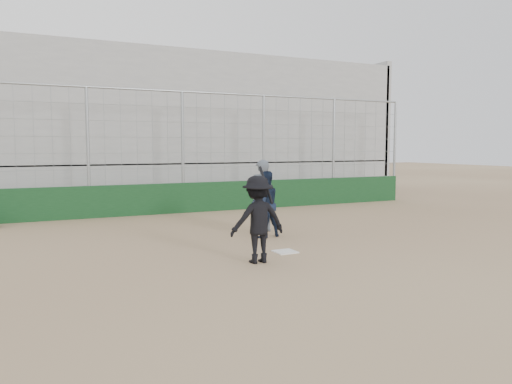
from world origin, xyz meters
name	(u,v)px	position (x,y,z in m)	size (l,w,h in m)	color
ground	(285,252)	(0.00, 0.00, 0.00)	(90.00, 90.00, 0.00)	brown
home_plate	(285,252)	(0.00, 0.00, 0.01)	(0.44, 0.44, 0.02)	white
backstop	(183,184)	(0.00, 7.00, 0.96)	(18.10, 0.25, 4.04)	#103417
bleachers	(147,129)	(0.00, 11.95, 2.92)	(20.25, 6.70, 6.98)	gray
batter_at_plate	(258,219)	(-0.91, -0.57, 0.83)	(1.09, 0.76, 1.82)	black
catcher_crouched	(266,215)	(0.40, 1.69, 0.55)	(0.88, 0.74, 1.10)	black
umpire	(262,199)	(0.71, 2.53, 0.84)	(0.68, 0.45, 1.68)	#4B5460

